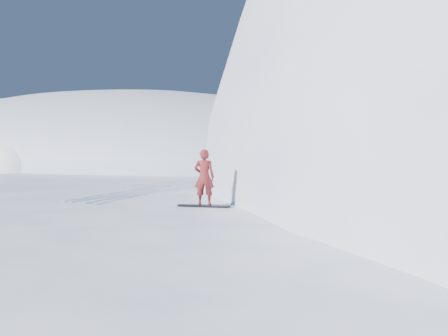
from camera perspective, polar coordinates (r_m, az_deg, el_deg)
The scene contains 9 objects.
ground at distance 15.69m, azimuth -20.20°, elevation -13.23°, with size 400.00×400.00×0.00m, color white.
near_ridge at distance 16.74m, azimuth -9.44°, elevation -12.01°, with size 36.00×28.00×4.80m, color white.
far_ridge_a at distance 107.23m, azimuth -13.95°, elevation 0.89°, with size 120.00×70.00×28.00m, color white.
far_ridge_c at distance 129.46m, azimuth 12.50°, elevation 1.31°, with size 140.00×90.00×36.00m, color white.
wind_bumps at distance 17.32m, azimuth -15.25°, elevation -11.56°, with size 16.00×14.40×1.00m.
snowboard at distance 15.09m, azimuth -2.27°, elevation -4.30°, with size 1.63×0.30×0.03m, color black.
snowboarder at distance 15.00m, azimuth -2.27°, elevation -1.05°, with size 0.62×0.40×1.69m, color maroon.
vapor_plume at distance 74.70m, azimuth -23.94°, elevation -0.33°, with size 10.69×8.55×7.48m, color white.
board_tracks at distance 18.87m, azimuth -10.65°, elevation -2.80°, with size 2.71×5.91×0.04m.
Camera 1 is at (12.63, -8.20, 4.42)m, focal length 40.00 mm.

